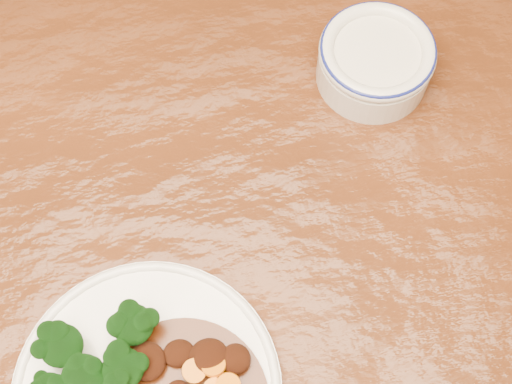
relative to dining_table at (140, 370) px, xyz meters
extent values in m
cube|color=#51250E|center=(0.00, 0.00, 0.06)|extent=(1.57, 1.02, 0.04)
cylinder|color=#689A4F|center=(-0.05, 0.01, 0.10)|extent=(0.01, 0.01, 0.01)
ellipsoid|color=black|center=(-0.05, 0.01, 0.12)|extent=(0.04, 0.04, 0.03)
cylinder|color=#689A4F|center=(0.00, -0.02, 0.10)|extent=(0.01, 0.01, 0.01)
ellipsoid|color=black|center=(0.00, -0.02, 0.12)|extent=(0.04, 0.04, 0.03)
cylinder|color=#689A4F|center=(0.01, 0.02, 0.10)|extent=(0.01, 0.01, 0.01)
ellipsoid|color=black|center=(0.01, 0.02, 0.12)|extent=(0.04, 0.04, 0.03)
cylinder|color=#689A4F|center=(-0.03, -0.02, 0.10)|extent=(0.01, 0.01, 0.01)
ellipsoid|color=black|center=(-0.03, -0.02, 0.12)|extent=(0.04, 0.04, 0.03)
ellipsoid|color=black|center=(0.07, -0.03, 0.10)|extent=(0.03, 0.03, 0.02)
ellipsoid|color=black|center=(0.05, -0.02, 0.10)|extent=(0.03, 0.02, 0.01)
ellipsoid|color=black|center=(0.09, -0.03, 0.10)|extent=(0.03, 0.03, 0.01)
ellipsoid|color=black|center=(0.02, -0.02, 0.10)|extent=(0.03, 0.04, 0.02)
cylinder|color=orange|center=(-0.01, -0.03, 0.11)|extent=(0.03, 0.03, 0.01)
cylinder|color=orange|center=(0.07, -0.04, 0.11)|extent=(0.03, 0.03, 0.01)
cylinder|color=orange|center=(0.06, -0.04, 0.11)|extent=(0.02, 0.02, 0.01)
cylinder|color=beige|center=(0.31, 0.22, 0.10)|extent=(0.12, 0.12, 0.04)
cylinder|color=silver|center=(0.31, 0.22, 0.12)|extent=(0.09, 0.09, 0.01)
torus|color=beige|center=(0.31, 0.22, 0.13)|extent=(0.12, 0.12, 0.02)
torus|color=navy|center=(0.31, 0.22, 0.13)|extent=(0.12, 0.12, 0.01)
camera|label=1|loc=(0.08, -0.15, 0.73)|focal=50.00mm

